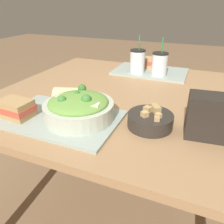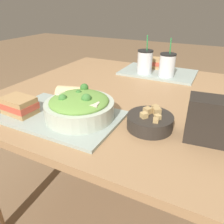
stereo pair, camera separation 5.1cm
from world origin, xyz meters
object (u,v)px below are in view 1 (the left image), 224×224
at_px(soup_bowl, 150,120).
at_px(sandwich_far, 148,62).
at_px(baguette_near, 68,97).
at_px(drink_cup_red, 159,65).
at_px(sandwich_near, 16,108).
at_px(drink_cup_dark, 137,62).
at_px(chip_bag, 211,117).
at_px(salad_bowl, 79,107).

distance_m(soup_bowl, sandwich_far, 0.73).
relative_size(baguette_near, drink_cup_red, 0.57).
xyz_separation_m(sandwich_near, baguette_near, (0.12, 0.16, 0.01)).
xyz_separation_m(drink_cup_dark, chip_bag, (0.41, -0.56, -0.00)).
distance_m(drink_cup_red, chip_bag, 0.63).
height_order(sandwich_far, chip_bag, chip_bag).
xyz_separation_m(sandwich_near, drink_cup_red, (0.38, 0.71, 0.03)).
bearing_deg(sandwich_near, baguette_near, 55.49).
bearing_deg(chip_bag, soup_bowl, 176.79).
height_order(salad_bowl, sandwich_far, salad_bowl).
relative_size(sandwich_near, baguette_near, 1.09).
height_order(baguette_near, sandwich_far, baguette_near).
bearing_deg(sandwich_far, baguette_near, -113.94).
bearing_deg(drink_cup_red, baguette_near, -115.43).
distance_m(sandwich_near, sandwich_far, 0.89).
bearing_deg(salad_bowl, sandwich_near, -160.60).
relative_size(salad_bowl, drink_cup_red, 1.20).
bearing_deg(drink_cup_dark, sandwich_far, 76.42).
bearing_deg(sandwich_near, chip_bag, 16.03).
xyz_separation_m(sandwich_far, drink_cup_red, (0.10, -0.14, 0.03)).
xyz_separation_m(salad_bowl, drink_cup_dark, (0.03, 0.63, 0.02)).
relative_size(salad_bowl, sandwich_near, 1.93).
height_order(soup_bowl, chip_bag, chip_bag).
bearing_deg(baguette_near, sandwich_far, -30.19).
bearing_deg(soup_bowl, drink_cup_dark, 110.86).
relative_size(sandwich_near, sandwich_far, 0.97).
distance_m(baguette_near, drink_cup_red, 0.61).
height_order(salad_bowl, chip_bag, chip_bag).
relative_size(soup_bowl, drink_cup_dark, 0.73).
height_order(baguette_near, drink_cup_red, drink_cup_red).
xyz_separation_m(soup_bowl, baguette_near, (-0.35, 0.02, 0.02)).
bearing_deg(drink_cup_red, chip_bag, -63.83).
bearing_deg(sandwich_far, soup_bowl, -86.02).
xyz_separation_m(sandwich_far, drink_cup_dark, (-0.03, -0.14, 0.03)).
relative_size(soup_bowl, chip_bag, 1.01).
bearing_deg(baguette_near, drink_cup_red, -42.23).
height_order(salad_bowl, baguette_near, salad_bowl).
xyz_separation_m(soup_bowl, sandwich_far, (-0.18, 0.71, 0.02)).
bearing_deg(sandwich_far, sandwich_near, -119.34).
bearing_deg(sandwich_far, salad_bowl, -105.48).
bearing_deg(soup_bowl, chip_bag, 2.79).
bearing_deg(drink_cup_red, soup_bowl, -81.35).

